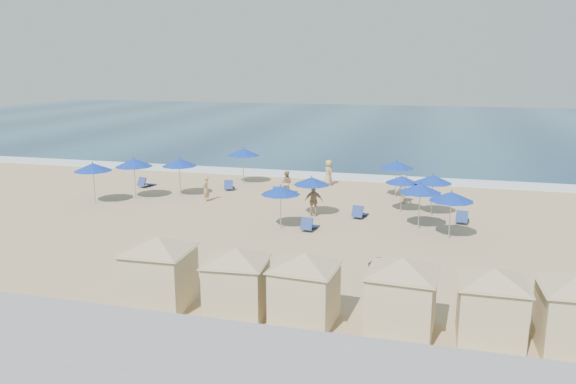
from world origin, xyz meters
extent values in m
plane|color=tan|center=(0.00, 0.00, 0.00)|extent=(160.00, 160.00, 0.00)
cube|color=navy|center=(0.00, 55.00, 0.03)|extent=(160.00, 80.00, 0.06)
cube|color=white|center=(0.00, 15.50, 0.04)|extent=(160.00, 2.50, 0.08)
cube|color=gray|center=(0.00, -13.00, 0.55)|extent=(160.00, 2.20, 1.10)
cube|color=black|center=(4.47, -5.14, 0.44)|extent=(1.09, 1.09, 0.87)
cube|color=beige|center=(-2.88, -9.31, 1.02)|extent=(2.11, 2.11, 2.05)
cube|color=tan|center=(-2.88, -9.31, 2.05)|extent=(2.22, 2.22, 0.08)
pyramid|color=tan|center=(-2.88, -9.31, 2.56)|extent=(4.49, 4.49, 0.51)
cube|color=beige|center=(-0.04, -9.27, 0.95)|extent=(2.06, 2.06, 1.90)
cube|color=tan|center=(-0.04, -9.27, 1.90)|extent=(2.16, 2.16, 0.08)
pyramid|color=tan|center=(-0.04, -9.27, 2.38)|extent=(4.16, 4.16, 0.48)
cube|color=beige|center=(2.33, -9.27, 0.97)|extent=(2.07, 2.07, 1.93)
cube|color=tan|center=(2.33, -9.27, 1.93)|extent=(2.18, 2.18, 0.08)
pyramid|color=tan|center=(2.33, -9.27, 2.42)|extent=(4.23, 4.23, 0.48)
cube|color=beige|center=(5.42, -9.17, 1.00)|extent=(2.14, 2.14, 2.01)
cube|color=tan|center=(5.42, -9.17, 2.01)|extent=(2.25, 2.25, 0.08)
pyramid|color=tan|center=(5.42, -9.17, 2.51)|extent=(4.39, 4.39, 0.50)
cube|color=beige|center=(8.11, -9.05, 0.96)|extent=(1.93, 1.93, 1.91)
cube|color=tan|center=(8.11, -9.05, 1.91)|extent=(2.03, 2.03, 0.08)
pyramid|color=tan|center=(8.11, -9.05, 2.39)|extent=(4.20, 4.20, 0.48)
cube|color=beige|center=(10.46, -9.08, 1.00)|extent=(2.08, 2.08, 2.00)
cylinder|color=#A5A8AD|center=(-12.19, 5.07, 1.07)|extent=(0.06, 0.06, 2.14)
cone|color=#0E2F9C|center=(-12.19, 5.07, 2.33)|extent=(2.36, 2.36, 0.51)
sphere|color=#0E2F9C|center=(-12.19, 5.07, 2.64)|extent=(0.09, 0.09, 0.09)
cylinder|color=#A5A8AD|center=(-13.98, 3.34, 1.04)|extent=(0.05, 0.05, 2.07)
cone|color=#0E2F9C|center=(-13.98, 3.34, 2.26)|extent=(2.29, 2.29, 0.49)
sphere|color=#0E2F9C|center=(-13.98, 3.34, 2.56)|extent=(0.09, 0.09, 0.09)
cylinder|color=#A5A8AD|center=(-9.75, 6.48, 1.02)|extent=(0.05, 0.05, 2.03)
cone|color=#0E2F9C|center=(-9.75, 6.48, 2.22)|extent=(2.25, 2.25, 0.48)
sphere|color=#0E2F9C|center=(-9.75, 6.48, 2.52)|extent=(0.09, 0.09, 0.09)
cylinder|color=#A5A8AD|center=(-7.12, 11.30, 1.05)|extent=(0.06, 0.06, 2.10)
cone|color=#0E2F9C|center=(-7.12, 11.30, 2.29)|extent=(2.32, 2.32, 0.50)
sphere|color=#0E2F9C|center=(-7.12, 11.30, 2.60)|extent=(0.09, 0.09, 0.09)
cylinder|color=#A5A8AD|center=(-0.45, 3.89, 0.93)|extent=(0.05, 0.05, 1.85)
cone|color=#0E2F9C|center=(-0.45, 3.89, 2.02)|extent=(2.05, 2.05, 0.44)
sphere|color=#0E2F9C|center=(-0.45, 3.89, 2.29)|extent=(0.08, 0.08, 0.08)
cylinder|color=#A5A8AD|center=(-1.45, 1.08, 0.93)|extent=(0.05, 0.05, 1.87)
cone|color=#0E2F9C|center=(-1.45, 1.08, 2.04)|extent=(2.07, 2.07, 0.44)
sphere|color=#0E2F9C|center=(-1.45, 1.08, 2.31)|extent=(0.08, 0.08, 0.08)
cylinder|color=#A5A8AD|center=(4.35, 6.16, 0.88)|extent=(0.05, 0.05, 1.75)
cone|color=#0E2F9C|center=(4.35, 6.16, 1.91)|extent=(1.94, 1.94, 0.42)
sphere|color=#0E2F9C|center=(4.35, 6.16, 2.17)|extent=(0.07, 0.07, 0.07)
cylinder|color=#A5A8AD|center=(5.49, 2.93, 0.99)|extent=(0.05, 0.05, 1.97)
cone|color=#0E2F9C|center=(5.49, 2.93, 2.16)|extent=(2.18, 2.18, 0.47)
sphere|color=#0E2F9C|center=(5.49, 2.93, 2.44)|extent=(0.08, 0.08, 0.08)
cylinder|color=#A5A8AD|center=(3.76, 9.75, 0.98)|extent=(0.05, 0.05, 1.96)
cone|color=#0E2F9C|center=(3.76, 9.75, 2.14)|extent=(2.17, 2.17, 0.46)
sphere|color=#0E2F9C|center=(3.76, 9.75, 2.42)|extent=(0.08, 0.08, 0.08)
cylinder|color=#A5A8AD|center=(6.08, 5.83, 0.96)|extent=(0.05, 0.05, 1.92)
cone|color=#0E2F9C|center=(6.08, 5.83, 2.09)|extent=(2.12, 2.12, 0.45)
sphere|color=#0E2F9C|center=(6.08, 5.83, 2.37)|extent=(0.08, 0.08, 0.08)
cylinder|color=#A5A8AD|center=(7.02, 1.56, 0.97)|extent=(0.05, 0.05, 1.95)
cone|color=#0E2F9C|center=(7.02, 1.56, 2.12)|extent=(2.15, 2.15, 0.46)
sphere|color=#0E2F9C|center=(7.02, 1.56, 2.41)|extent=(0.08, 0.08, 0.08)
cube|color=navy|center=(-13.32, 8.57, 0.17)|extent=(0.87, 1.40, 0.36)
cube|color=navy|center=(-13.44, 8.04, 0.44)|extent=(0.67, 0.48, 0.63)
cube|color=navy|center=(-7.45, 9.26, 0.17)|extent=(0.92, 1.38, 0.35)
cube|color=navy|center=(-7.31, 8.75, 0.42)|extent=(0.67, 0.50, 0.61)
cube|color=navy|center=(-3.56, 8.26, 0.17)|extent=(0.75, 1.31, 0.34)
cube|color=navy|center=(-3.63, 7.75, 0.42)|extent=(0.62, 0.42, 0.60)
cube|color=navy|center=(0.08, 1.32, 0.18)|extent=(0.77, 1.37, 0.36)
cube|color=navy|center=(0.02, 0.77, 0.44)|extent=(0.65, 0.43, 0.63)
cube|color=navy|center=(2.25, 4.44, 0.18)|extent=(0.84, 1.40, 0.36)
cube|color=navy|center=(2.16, 3.90, 0.44)|extent=(0.67, 0.46, 0.64)
cube|color=navy|center=(7.75, 4.81, 0.18)|extent=(0.77, 1.38, 0.36)
cube|color=navy|center=(7.69, 4.26, 0.44)|extent=(0.66, 0.43, 0.64)
imported|color=tan|center=(-7.58, 5.61, 0.80)|extent=(0.41, 0.60, 1.59)
imported|color=tan|center=(-3.19, 8.55, 0.82)|extent=(0.82, 0.66, 1.63)
imported|color=tan|center=(-0.32, 3.92, 0.87)|extent=(1.07, 0.57, 1.74)
imported|color=tan|center=(4.30, 8.21, 0.90)|extent=(1.29, 1.30, 1.80)
imported|color=tan|center=(-1.13, 12.33, 0.91)|extent=(0.63, 0.92, 1.81)
camera|label=1|loc=(6.29, -25.98, 8.32)|focal=35.00mm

